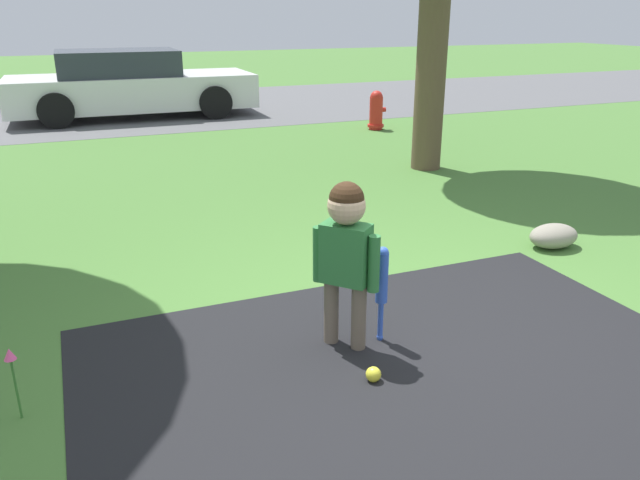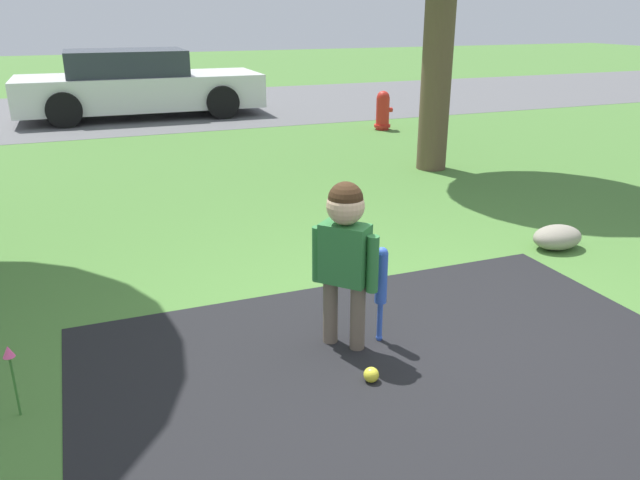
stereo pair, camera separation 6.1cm
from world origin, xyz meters
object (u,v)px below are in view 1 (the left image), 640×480
Objects in this scene: child at (346,243)px; sports_ball at (373,374)px; fire_hydrant at (376,111)px; parked_car at (130,85)px; baseball_bat at (382,281)px.

child is 0.77m from sports_ball.
fire_hydrant is at bearing 62.71° from sports_ball.
parked_car is (-0.15, 9.72, -0.08)m from child.
child is at bearing 87.39° from sports_ball.
child is at bearing -118.67° from fire_hydrant.
sports_ball is at bearing -121.94° from baseball_bat.
child reaches higher than sports_ball.
fire_hydrant is 0.15× the size of parked_car.
baseball_bat is 0.14× the size of parked_car.
fire_hydrant is (3.40, 6.67, -0.08)m from baseball_bat.
baseball_bat is at bearing -86.86° from parked_car.
baseball_bat is 0.94× the size of fire_hydrant.
baseball_bat is 9.76m from parked_car.
fire_hydrant reaches higher than baseball_bat.
baseball_bat is at bearing -117.00° from fire_hydrant.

